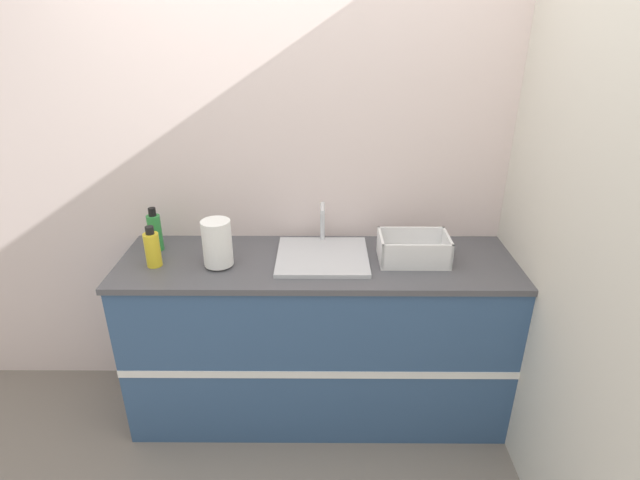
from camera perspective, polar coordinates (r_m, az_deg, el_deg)
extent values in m
plane|color=slate|center=(2.79, -0.20, -22.18)|extent=(12.00, 12.00, 0.00)
cube|color=silver|center=(2.60, -0.13, 8.32)|extent=(4.33, 0.06, 2.60)
cube|color=beige|center=(2.50, 23.39, 5.57)|extent=(0.06, 2.56, 2.60)
cube|color=#33517A|center=(2.70, -0.17, -11.30)|extent=(1.93, 0.56, 0.89)
cube|color=white|center=(2.48, -0.22, -15.08)|extent=(1.93, 0.01, 0.04)
cube|color=#4C4C51|center=(2.46, -0.18, -2.58)|extent=(1.95, 0.59, 0.03)
cube|color=silver|center=(2.46, 0.28, -1.91)|extent=(0.45, 0.41, 0.02)
cylinder|color=silver|center=(2.58, 0.29, 2.11)|extent=(0.02, 0.02, 0.20)
cylinder|color=silver|center=(2.49, 0.29, 3.66)|extent=(0.02, 0.12, 0.02)
cylinder|color=#4C4C51|center=(2.44, -11.44, -2.78)|extent=(0.10, 0.10, 0.01)
cylinder|color=white|center=(2.39, -11.67, -0.32)|extent=(0.14, 0.14, 0.22)
cube|color=white|center=(2.48, 10.53, -2.16)|extent=(0.33, 0.22, 0.01)
cube|color=white|center=(2.36, 11.06, -1.87)|extent=(0.33, 0.01, 0.12)
cube|color=white|center=(2.55, 10.27, 0.22)|extent=(0.33, 0.01, 0.12)
cube|color=white|center=(2.43, 6.92, -0.79)|extent=(0.01, 0.22, 0.12)
cube|color=white|center=(2.49, 14.30, -0.79)|extent=(0.01, 0.22, 0.12)
cylinder|color=#2D8C3D|center=(2.65, -18.31, 0.79)|extent=(0.07, 0.07, 0.19)
cylinder|color=black|center=(2.61, -18.64, 3.06)|extent=(0.04, 0.04, 0.04)
cylinder|color=yellow|center=(2.49, -18.58, -1.07)|extent=(0.07, 0.07, 0.17)
cylinder|color=black|center=(2.45, -18.90, 1.06)|extent=(0.04, 0.04, 0.04)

